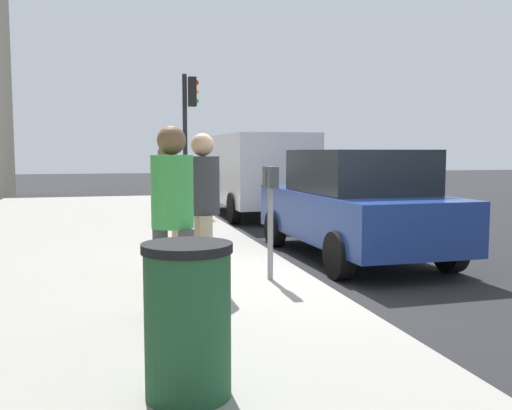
% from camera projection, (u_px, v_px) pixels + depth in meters
% --- Properties ---
extents(ground_plane, '(80.00, 80.00, 0.00)m').
position_uv_depth(ground_plane, '(307.00, 284.00, 7.56)').
color(ground_plane, '#232326').
rests_on(ground_plane, ground).
extents(sidewalk_slab, '(28.00, 6.00, 0.15)m').
position_uv_depth(sidewalk_slab, '(69.00, 292.00, 6.81)').
color(sidewalk_slab, gray).
rests_on(sidewalk_slab, ground_plane).
extents(parking_meter, '(0.36, 0.12, 1.41)m').
position_uv_depth(parking_meter, '(271.00, 198.00, 7.06)').
color(parking_meter, gray).
rests_on(parking_meter, sidewalk_slab).
extents(pedestrian_at_meter, '(0.54, 0.39, 1.81)m').
position_uv_depth(pedestrian_at_meter, '(203.00, 196.00, 6.71)').
color(pedestrian_at_meter, tan).
rests_on(pedestrian_at_meter, sidewalk_slab).
extents(pedestrian_bystander, '(0.49, 0.40, 1.83)m').
position_uv_depth(pedestrian_bystander, '(172.00, 205.00, 5.41)').
color(pedestrian_bystander, '#47474C').
rests_on(pedestrian_bystander, sidewalk_slab).
extents(parking_officer, '(0.41, 0.41, 1.70)m').
position_uv_depth(parking_officer, '(168.00, 198.00, 7.49)').
color(parking_officer, tan).
rests_on(parking_officer, sidewalk_slab).
extents(parked_sedan_near, '(4.44, 2.06, 1.77)m').
position_uv_depth(parked_sedan_near, '(354.00, 204.00, 9.30)').
color(parked_sedan_near, navy).
rests_on(parked_sedan_near, ground_plane).
extents(parked_van_far, '(5.20, 2.12, 2.18)m').
position_uv_depth(parked_van_far, '(255.00, 169.00, 15.58)').
color(parked_van_far, silver).
rests_on(parked_van_far, ground_plane).
extents(traffic_signal, '(0.24, 0.44, 3.60)m').
position_uv_depth(traffic_signal, '(189.00, 120.00, 15.00)').
color(traffic_signal, black).
rests_on(traffic_signal, sidewalk_slab).
extents(trash_bin, '(0.59, 0.59, 1.01)m').
position_uv_depth(trash_bin, '(188.00, 320.00, 3.70)').
color(trash_bin, '#1E4C2D').
rests_on(trash_bin, sidewalk_slab).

